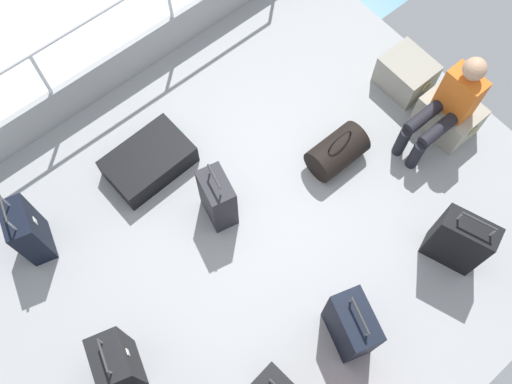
{
  "coord_description": "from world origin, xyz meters",
  "views": [
    {
      "loc": [
        1.27,
        -1.11,
        4.8
      ],
      "look_at": [
        -0.25,
        0.17,
        0.25
      ],
      "focal_mm": 39.1,
      "sensor_mm": 36.0,
      "label": 1
    }
  ],
  "objects_px": {
    "suitcase_5": "(149,161)",
    "duffel_bag": "(337,151)",
    "suitcase_3": "(459,241)",
    "suitcase_0": "(218,199)",
    "suitcase_7": "(351,326)",
    "suitcase_2": "(28,231)",
    "cargo_crate_1": "(449,116)",
    "passenger_seated": "(448,105)",
    "suitcase_6": "(118,363)",
    "cargo_crate_0": "(406,74)"
  },
  "relations": [
    {
      "from": "suitcase_5",
      "to": "duffel_bag",
      "type": "bearing_deg",
      "value": 52.62
    },
    {
      "from": "duffel_bag",
      "to": "suitcase_5",
      "type": "bearing_deg",
      "value": -127.38
    },
    {
      "from": "suitcase_3",
      "to": "suitcase_0",
      "type": "bearing_deg",
      "value": -141.11
    },
    {
      "from": "suitcase_0",
      "to": "suitcase_7",
      "type": "height_order",
      "value": "suitcase_0"
    },
    {
      "from": "suitcase_2",
      "to": "cargo_crate_1",
      "type": "bearing_deg",
      "value": 68.03
    },
    {
      "from": "suitcase_0",
      "to": "suitcase_3",
      "type": "distance_m",
      "value": 2.08
    },
    {
      "from": "suitcase_5",
      "to": "suitcase_7",
      "type": "height_order",
      "value": "suitcase_7"
    },
    {
      "from": "cargo_crate_1",
      "to": "suitcase_3",
      "type": "xyz_separation_m",
      "value": [
        0.92,
        -0.96,
        0.16
      ]
    },
    {
      "from": "passenger_seated",
      "to": "suitcase_3",
      "type": "xyz_separation_m",
      "value": [
        0.92,
        -0.78,
        -0.21
      ]
    },
    {
      "from": "suitcase_0",
      "to": "suitcase_2",
      "type": "height_order",
      "value": "suitcase_2"
    },
    {
      "from": "suitcase_0",
      "to": "suitcase_2",
      "type": "relative_size",
      "value": 0.92
    },
    {
      "from": "cargo_crate_1",
      "to": "suitcase_7",
      "type": "distance_m",
      "value": 2.3
    },
    {
      "from": "suitcase_6",
      "to": "duffel_bag",
      "type": "xyz_separation_m",
      "value": [
        -0.31,
        2.64,
        -0.17
      ]
    },
    {
      "from": "suitcase_7",
      "to": "suitcase_5",
      "type": "bearing_deg",
      "value": -171.45
    },
    {
      "from": "cargo_crate_1",
      "to": "duffel_bag",
      "type": "height_order",
      "value": "duffel_bag"
    },
    {
      "from": "cargo_crate_1",
      "to": "passenger_seated",
      "type": "bearing_deg",
      "value": -90.0
    },
    {
      "from": "suitcase_3",
      "to": "suitcase_5",
      "type": "relative_size",
      "value": 1.04
    },
    {
      "from": "passenger_seated",
      "to": "suitcase_5",
      "type": "relative_size",
      "value": 1.34
    },
    {
      "from": "passenger_seated",
      "to": "suitcase_2",
      "type": "bearing_deg",
      "value": -112.99
    },
    {
      "from": "cargo_crate_1",
      "to": "suitcase_6",
      "type": "xyz_separation_m",
      "value": [
        -0.1,
        -3.72,
        0.15
      ]
    },
    {
      "from": "duffel_bag",
      "to": "suitcase_3",
      "type": "bearing_deg",
      "value": 5.02
    },
    {
      "from": "suitcase_6",
      "to": "suitcase_7",
      "type": "relative_size",
      "value": 1.08
    },
    {
      "from": "passenger_seated",
      "to": "suitcase_6",
      "type": "height_order",
      "value": "passenger_seated"
    },
    {
      "from": "suitcase_3",
      "to": "suitcase_7",
      "type": "distance_m",
      "value": 1.17
    },
    {
      "from": "passenger_seated",
      "to": "suitcase_3",
      "type": "distance_m",
      "value": 1.22
    },
    {
      "from": "cargo_crate_0",
      "to": "suitcase_7",
      "type": "xyz_separation_m",
      "value": [
        1.45,
        -2.18,
        0.14
      ]
    },
    {
      "from": "suitcase_2",
      "to": "suitcase_7",
      "type": "bearing_deg",
      "value": 33.67
    },
    {
      "from": "cargo_crate_0",
      "to": "suitcase_0",
      "type": "distance_m",
      "value": 2.31
    },
    {
      "from": "suitcase_3",
      "to": "suitcase_7",
      "type": "relative_size",
      "value": 1.12
    },
    {
      "from": "cargo_crate_1",
      "to": "suitcase_7",
      "type": "relative_size",
      "value": 0.76
    },
    {
      "from": "suitcase_0",
      "to": "cargo_crate_1",
      "type": "bearing_deg",
      "value": 72.88
    },
    {
      "from": "suitcase_0",
      "to": "suitcase_6",
      "type": "bearing_deg",
      "value": -67.71
    },
    {
      "from": "suitcase_3",
      "to": "duffel_bag",
      "type": "bearing_deg",
      "value": -174.98
    },
    {
      "from": "suitcase_3",
      "to": "suitcase_6",
      "type": "xyz_separation_m",
      "value": [
        -1.02,
        -2.75,
        -0.01
      ]
    },
    {
      "from": "suitcase_3",
      "to": "suitcase_5",
      "type": "distance_m",
      "value": 2.85
    },
    {
      "from": "suitcase_5",
      "to": "suitcase_6",
      "type": "relative_size",
      "value": 1.0
    },
    {
      "from": "suitcase_0",
      "to": "suitcase_7",
      "type": "distance_m",
      "value": 1.55
    },
    {
      "from": "cargo_crate_0",
      "to": "duffel_bag",
      "type": "bearing_deg",
      "value": -80.27
    },
    {
      "from": "passenger_seated",
      "to": "suitcase_0",
      "type": "bearing_deg",
      "value": -108.51
    },
    {
      "from": "passenger_seated",
      "to": "suitcase_5",
      "type": "xyz_separation_m",
      "value": [
        -1.48,
        -2.3,
        -0.44
      ]
    },
    {
      "from": "suitcase_5",
      "to": "suitcase_7",
      "type": "distance_m",
      "value": 2.36
    },
    {
      "from": "cargo_crate_1",
      "to": "suitcase_2",
      "type": "relative_size",
      "value": 0.67
    },
    {
      "from": "suitcase_2",
      "to": "suitcase_5",
      "type": "bearing_deg",
      "value": 89.77
    },
    {
      "from": "passenger_seated",
      "to": "suitcase_0",
      "type": "relative_size",
      "value": 1.37
    },
    {
      "from": "passenger_seated",
      "to": "suitcase_7",
      "type": "distance_m",
      "value": 2.14
    },
    {
      "from": "cargo_crate_0",
      "to": "suitcase_5",
      "type": "height_order",
      "value": "cargo_crate_0"
    },
    {
      "from": "suitcase_2",
      "to": "suitcase_6",
      "type": "bearing_deg",
      "value": -1.14
    },
    {
      "from": "suitcase_5",
      "to": "suitcase_7",
      "type": "relative_size",
      "value": 1.08
    },
    {
      "from": "passenger_seated",
      "to": "suitcase_2",
      "type": "relative_size",
      "value": 1.26
    },
    {
      "from": "cargo_crate_1",
      "to": "suitcase_5",
      "type": "distance_m",
      "value": 2.89
    }
  ]
}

